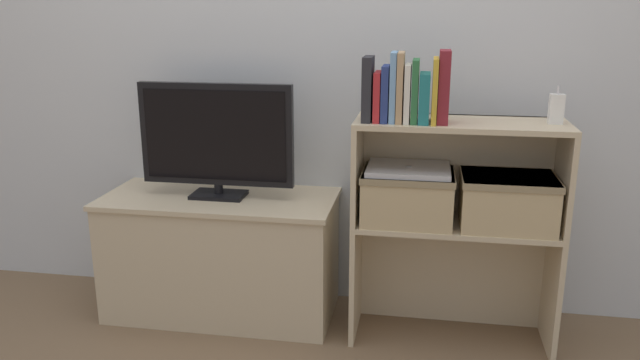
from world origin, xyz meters
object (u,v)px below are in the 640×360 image
Objects in this scene: book_ivory at (408,93)px; storage_basket_right at (507,199)px; book_tan at (400,87)px; book_forest at (415,91)px; book_maroon at (444,87)px; storage_basket_left at (408,194)px; laptop at (409,169)px; book_navy at (385,94)px; book_charcoal at (368,89)px; baby_monitor at (556,109)px; book_mustard at (435,91)px; book_crimson at (378,97)px; book_skyblue at (394,87)px; tv at (216,138)px; book_teal at (424,98)px; tv_stand at (222,255)px.

storage_basket_right is (0.38, 0.03, -0.39)m from book_ivory.
book_tan is 1.11× the size of book_forest.
book_maroon is 0.75× the size of storage_basket_left.
book_navy is at bearing -159.98° from laptop.
book_forest is (0.05, 0.00, -0.01)m from book_tan.
book_charcoal reaches higher than baby_monitor.
book_crimson is at bearing 180.00° from book_mustard.
book_skyblue reaches higher than book_forest.
book_crimson reaches higher than laptop.
book_ivory is (0.03, 0.00, -0.02)m from book_tan.
book_ivory is 0.29m from laptop.
book_crimson is at bearing 180.00° from book_ivory.
storage_basket_left is at bearing 111.52° from book_forest.
book_navy reaches higher than storage_basket_right.
book_navy is at bearing 180.00° from book_skyblue.
book_skyblue is 1.11× the size of book_forest.
book_ivory is at bearing -111.35° from laptop.
storage_basket_right is at bearing -3.77° from tv.
storage_basket_left is at bearing 12.13° from book_charcoal.
storage_basket_left is at bearing 157.85° from book_mustard.
book_teal is at bearing 180.00° from book_maroon.
book_forest reaches higher than baby_monitor.
book_crimson is 0.39m from storage_basket_left.
book_navy is 0.58× the size of storage_basket_right.
book_teal is 0.49m from storage_basket_right.
book_crimson reaches higher than baby_monitor.
book_maroon is (0.89, -0.11, 0.24)m from tv.
book_maroon is at bearing 0.00° from book_tan.
laptop is at bearing -180.00° from storage_basket_right.
baby_monitor is at bearing 4.40° from book_crimson.
book_teal is 0.77× the size of book_mustard.
storage_basket_left is (0.01, 0.03, -0.39)m from book_ivory.
storage_basket_right is (0.49, 0.03, -0.37)m from book_crimson.
tv_stand is 2.81× the size of storage_basket_right.
tv is at bearing 172.47° from book_teal.
book_charcoal reaches higher than book_navy.
book_crimson is 0.89× the size of book_navy.
book_maroon is 1.89× the size of baby_monitor.
tv is 4.67× the size of baby_monitor.
book_skyblue is 1.21× the size of book_ivory.
book_ivory is (0.14, 0.00, -0.01)m from book_charcoal.
book_teal is 0.69× the size of book_maroon.
book_navy is 0.81× the size of book_tan.
book_navy is 0.61m from baby_monitor.
book_maroon is (0.21, 0.00, 0.03)m from book_navy.
storage_basket_left is at bearing 90.00° from laptop.
book_tan is 0.32m from laptop.
book_forest is at bearing -68.48° from laptop.
book_ivory is 1.17× the size of book_teal.
tv_stand is 1.53× the size of tv.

